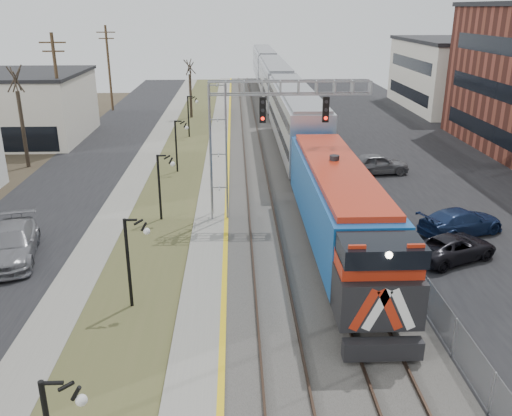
{
  "coord_description": "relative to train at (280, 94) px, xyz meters",
  "views": [
    {
      "loc": [
        0.44,
        -2.24,
        11.89
      ],
      "look_at": [
        1.44,
        22.81,
        2.6
      ],
      "focal_mm": 38.0,
      "sensor_mm": 36.0,
      "label": 1
    }
  ],
  "objects": [
    {
      "name": "street_west",
      "position": [
        -17.0,
        -22.99,
        -2.9
      ],
      "size": [
        7.0,
        120.0,
        0.04
      ],
      "primitive_type": "cube",
      "color": "black",
      "rests_on": "ground"
    },
    {
      "name": "sidewalk",
      "position": [
        -12.5,
        -22.99,
        -2.88
      ],
      "size": [
        2.0,
        120.0,
        0.08
      ],
      "primitive_type": "cube",
      "color": "gray",
      "rests_on": "ground"
    },
    {
      "name": "grass_median",
      "position": [
        -9.5,
        -22.99,
        -2.89
      ],
      "size": [
        4.0,
        120.0,
        0.06
      ],
      "primitive_type": "cube",
      "color": "#4D4F2A",
      "rests_on": "ground"
    },
    {
      "name": "platform",
      "position": [
        -6.5,
        -22.99,
        -2.8
      ],
      "size": [
        2.0,
        120.0,
        0.24
      ],
      "primitive_type": "cube",
      "color": "gray",
      "rests_on": "ground"
    },
    {
      "name": "ballast_bed",
      "position": [
        -1.5,
        -22.99,
        -2.82
      ],
      "size": [
        8.0,
        120.0,
        0.2
      ],
      "primitive_type": "cube",
      "color": "#595651",
      "rests_on": "ground"
    },
    {
      "name": "parking_lot",
      "position": [
        10.5,
        -22.99,
        -2.9
      ],
      "size": [
        16.0,
        120.0,
        0.04
      ],
      "primitive_type": "cube",
      "color": "black",
      "rests_on": "ground"
    },
    {
      "name": "platform_edge",
      "position": [
        -5.62,
        -22.99,
        -2.67
      ],
      "size": [
        0.24,
        120.0,
        0.01
      ],
      "primitive_type": "cube",
      "color": "gold",
      "rests_on": "platform"
    },
    {
      "name": "track_near",
      "position": [
        -3.5,
        -22.99,
        -2.64
      ],
      "size": [
        1.58,
        120.0,
        0.15
      ],
      "color": "#2D2119",
      "rests_on": "ballast_bed"
    },
    {
      "name": "track_far",
      "position": [
        -0.0,
        -22.99,
        -2.64
      ],
      "size": [
        1.58,
        120.0,
        0.15
      ],
      "color": "#2D2119",
      "rests_on": "ballast_bed"
    },
    {
      "name": "train",
      "position": [
        0.0,
        0.0,
        0.0
      ],
      "size": [
        3.0,
        85.85,
        5.33
      ],
      "color": "#124B94",
      "rests_on": "ground"
    },
    {
      "name": "signal_gantry",
      "position": [
        -4.28,
        -30.0,
        2.67
      ],
      "size": [
        9.0,
        1.07,
        8.15
      ],
      "color": "gray",
      "rests_on": "ground"
    },
    {
      "name": "lampposts",
      "position": [
        -9.5,
        -39.71,
        -0.92
      ],
      "size": [
        0.14,
        62.14,
        4.0
      ],
      "color": "black",
      "rests_on": "ground"
    },
    {
      "name": "fence",
      "position": [
        2.7,
        -22.99,
        -2.12
      ],
      "size": [
        0.04,
        120.0,
        1.6
      ],
      "primitive_type": "cube",
      "color": "gray",
      "rests_on": "ground"
    },
    {
      "name": "bare_trees",
      "position": [
        -18.16,
        -19.08,
        -0.22
      ],
      "size": [
        12.3,
        42.3,
        5.95
      ],
      "color": "#382D23",
      "rests_on": "ground"
    },
    {
      "name": "car_lot_c",
      "position": [
        5.79,
        -36.01,
        -2.28
      ],
      "size": [
        5.03,
        3.8,
        1.27
      ],
      "primitive_type": "imported",
      "rotation": [
        0.0,
        0.0,
        1.99
      ],
      "color": "black",
      "rests_on": "ground"
    },
    {
      "name": "car_lot_d",
      "position": [
        7.39,
        -32.9,
        -2.19
      ],
      "size": [
        5.45,
        3.8,
        1.47
      ],
      "primitive_type": "imported",
      "rotation": [
        0.0,
        0.0,
        1.96
      ],
      "color": "#16274F",
      "rests_on": "ground"
    },
    {
      "name": "car_lot_e",
      "position": [
        5.71,
        -21.1,
        -2.13
      ],
      "size": [
        4.84,
        2.41,
        1.59
      ],
      "primitive_type": "imported",
      "rotation": [
        0.0,
        0.0,
        1.69
      ],
      "color": "slate",
      "rests_on": "ground"
    },
    {
      "name": "car_street_b",
      "position": [
        -16.25,
        -35.13,
        -2.09
      ],
      "size": [
        3.54,
        6.07,
        1.65
      ],
      "primitive_type": "imported",
      "rotation": [
        0.0,
        0.0,
        0.23
      ],
      "color": "gray",
      "rests_on": "ground"
    }
  ]
}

